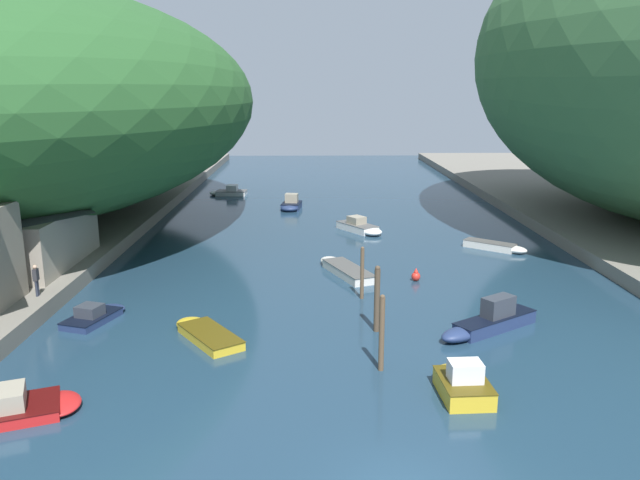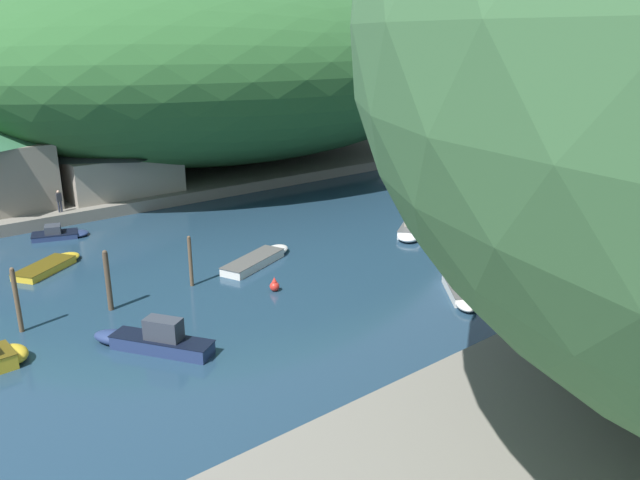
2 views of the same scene
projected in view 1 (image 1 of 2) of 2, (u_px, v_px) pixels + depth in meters
water_surface at (344, 245)px, 47.31m from camera, size 130.00×130.00×0.00m
boathouse_shed at (24, 230)px, 37.99m from camera, size 6.39×9.93×4.27m
boat_near_quay at (228, 192)px, 69.41m from camera, size 4.20×2.29×1.12m
boat_open_rowboat at (461, 381)px, 24.14m from camera, size 1.92×3.35×1.48m
boat_moored_right at (488, 322)px, 30.23m from camera, size 5.66×4.32×1.64m
boat_far_right_bank at (24, 406)px, 22.53m from camera, size 4.37×3.34×1.10m
boat_red_skiff at (497, 247)px, 45.61m from camera, size 4.37×3.83×0.54m
boat_far_upstream at (343, 268)px, 40.09m from camera, size 3.66×6.20×0.54m
boat_mid_channel at (96, 315)px, 31.81m from camera, size 2.73×4.10×0.94m
boat_cabin_cruiser at (205, 333)px, 29.63m from camera, size 4.08×4.95×0.45m
boat_white_cruiser at (361, 227)px, 51.43m from camera, size 3.94×4.82×1.20m
boat_small_dinghy at (291, 205)px, 61.03m from camera, size 2.14×3.67×1.49m
mooring_post_nearest at (382, 333)px, 25.79m from camera, size 0.23×0.23×3.34m
mooring_post_second at (377, 299)px, 30.02m from camera, size 0.28×0.28×3.32m
mooring_post_middle at (362, 273)px, 34.78m from camera, size 0.21×0.21×3.02m
channel_buoy_near at (416, 276)px, 38.31m from camera, size 0.55×0.55×0.83m
person_on_quay at (36, 278)px, 32.50m from camera, size 0.24×0.39×1.69m
person_by_boathouse at (50, 262)px, 35.56m from camera, size 0.33×0.43×1.69m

